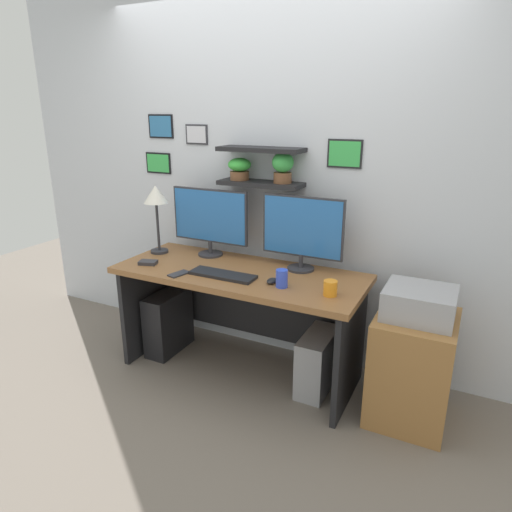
# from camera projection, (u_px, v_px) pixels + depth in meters

# --- Properties ---
(ground_plane) EXTENTS (8.00, 8.00, 0.00)m
(ground_plane) POSITION_uv_depth(u_px,v_px,m) (240.00, 370.00, 3.23)
(ground_plane) COLOR #70665B
(back_wall_assembly) EXTENTS (4.40, 0.24, 2.70)m
(back_wall_assembly) POSITION_uv_depth(u_px,v_px,m) (268.00, 172.00, 3.19)
(back_wall_assembly) COLOR silver
(back_wall_assembly) RESTS_ON ground
(desk) EXTENTS (1.67, 0.68, 0.75)m
(desk) POSITION_uv_depth(u_px,v_px,m) (243.00, 297.00, 3.11)
(desk) COLOR brown
(desk) RESTS_ON ground
(monitor_left) EXTENTS (0.60, 0.18, 0.49)m
(monitor_left) POSITION_uv_depth(u_px,v_px,m) (210.00, 219.00, 3.25)
(monitor_left) COLOR #2D2D33
(monitor_left) RESTS_ON desk
(monitor_right) EXTENTS (0.56, 0.18, 0.49)m
(monitor_right) POSITION_uv_depth(u_px,v_px,m) (302.00, 230.00, 2.95)
(monitor_right) COLOR #2D2D33
(monitor_right) RESTS_ON desk
(keyboard) EXTENTS (0.44, 0.14, 0.02)m
(keyboard) POSITION_uv_depth(u_px,v_px,m) (223.00, 275.00, 2.90)
(keyboard) COLOR black
(keyboard) RESTS_ON desk
(computer_mouse) EXTENTS (0.06, 0.09, 0.03)m
(computer_mouse) POSITION_uv_depth(u_px,v_px,m) (272.00, 281.00, 2.79)
(computer_mouse) COLOR black
(computer_mouse) RESTS_ON desk
(desk_lamp) EXTENTS (0.18, 0.18, 0.50)m
(desk_lamp) POSITION_uv_depth(u_px,v_px,m) (156.00, 200.00, 3.27)
(desk_lamp) COLOR #2D2D33
(desk_lamp) RESTS_ON desk
(cell_phone) EXTENTS (0.10, 0.15, 0.01)m
(cell_phone) POSITION_uv_depth(u_px,v_px,m) (179.00, 274.00, 2.93)
(cell_phone) COLOR #2D2D33
(cell_phone) RESTS_ON desk
(coffee_mug) EXTENTS (0.08, 0.08, 0.09)m
(coffee_mug) POSITION_uv_depth(u_px,v_px,m) (330.00, 288.00, 2.59)
(coffee_mug) COLOR orange
(coffee_mug) RESTS_ON desk
(scissors_tray) EXTENTS (0.14, 0.11, 0.02)m
(scissors_tray) POSITION_uv_depth(u_px,v_px,m) (148.00, 262.00, 3.13)
(scissors_tray) COLOR #2D2D33
(scissors_tray) RESTS_ON desk
(water_cup) EXTENTS (0.07, 0.07, 0.11)m
(water_cup) POSITION_uv_depth(u_px,v_px,m) (282.00, 279.00, 2.71)
(water_cup) COLOR blue
(water_cup) RESTS_ON desk
(drawer_cabinet) EXTENTS (0.44, 0.50, 0.65)m
(drawer_cabinet) POSITION_uv_depth(u_px,v_px,m) (412.00, 367.00, 2.66)
(drawer_cabinet) COLOR #9E6B38
(drawer_cabinet) RESTS_ON ground
(printer) EXTENTS (0.38, 0.34, 0.17)m
(printer) POSITION_uv_depth(u_px,v_px,m) (419.00, 303.00, 2.53)
(printer) COLOR #9E9EA3
(printer) RESTS_ON drawer_cabinet
(computer_tower_left) EXTENTS (0.18, 0.40, 0.47)m
(computer_tower_left) POSITION_uv_depth(u_px,v_px,m) (169.00, 322.00, 3.44)
(computer_tower_left) COLOR black
(computer_tower_left) RESTS_ON ground
(computer_tower_right) EXTENTS (0.18, 0.40, 0.39)m
(computer_tower_right) POSITION_uv_depth(u_px,v_px,m) (317.00, 362.00, 2.96)
(computer_tower_right) COLOR #99999E
(computer_tower_right) RESTS_ON ground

